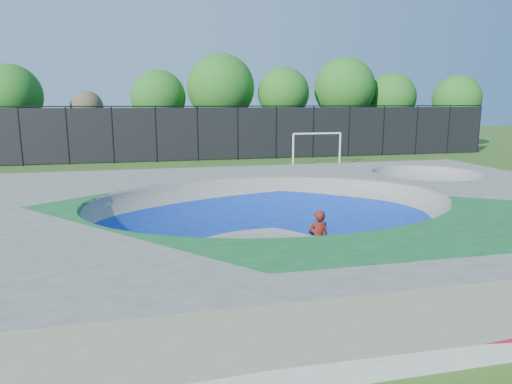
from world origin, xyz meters
TOP-DOWN VIEW (x-y plane):
  - ground at (0.00, 0.00)m, footprint 120.00×120.00m
  - skate_deck at (0.00, 0.00)m, footprint 22.00×14.00m
  - skater at (0.69, -2.07)m, footprint 0.59×0.40m
  - skateboard at (0.69, -2.07)m, footprint 0.79×0.28m
  - soccer_goal at (7.50, 16.15)m, footprint 3.46×0.12m
  - fence at (0.00, 21.00)m, footprint 48.09×0.09m
  - treeline at (0.75, 25.60)m, footprint 52.29×5.94m

SIDE VIEW (x-z plane):
  - ground at x=0.00m, z-range 0.00..0.00m
  - skateboard at x=0.69m, z-range 0.00..0.05m
  - skate_deck at x=0.00m, z-range 0.00..1.50m
  - skater at x=0.69m, z-range 0.00..1.58m
  - soccer_goal at x=7.50m, z-range 0.45..2.74m
  - fence at x=0.00m, z-range 0.08..4.12m
  - treeline at x=0.75m, z-range 0.84..9.12m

